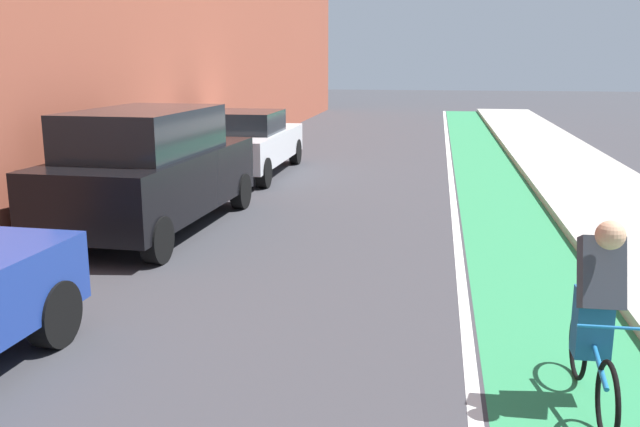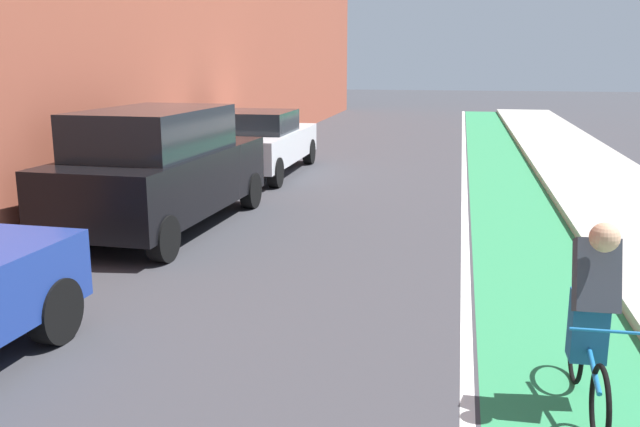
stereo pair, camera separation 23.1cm
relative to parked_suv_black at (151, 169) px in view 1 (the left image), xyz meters
The scene contains 7 objects.
ground_plane 4.36m from the parked_suv_black, 49.16° to the left, with size 96.45×96.45×0.00m, color #38383D.
bike_lane_paint 7.86m from the parked_suv_black, 41.96° to the left, with size 1.60×43.84×0.00m, color #2D8451.
lane_divider_stripe 7.22m from the parked_suv_black, 46.78° to the left, with size 0.12×43.84×0.00m, color white.
sidewalk_right 9.51m from the parked_suv_black, 33.42° to the left, with size 2.60×43.84×0.14m, color #A8A59E.
parked_suv_black is the anchor object (origin of this frame).
parked_sedan_white 5.65m from the parked_suv_black, 89.97° to the left, with size 1.94×4.59×1.53m.
cyclist_trailing 7.65m from the parked_suv_black, 40.59° to the right, with size 0.48×1.67×1.59m.
Camera 1 is at (1.73, 4.31, 2.76)m, focal length 38.80 mm.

